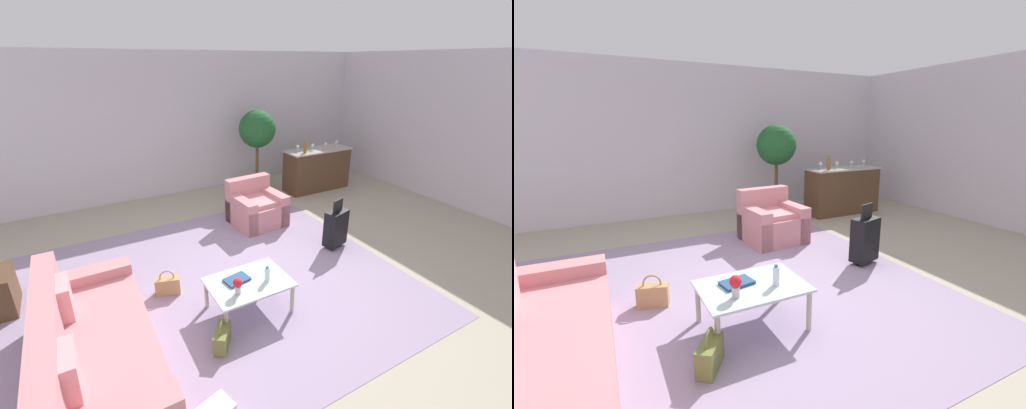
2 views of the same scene
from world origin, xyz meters
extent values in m
plane|color=#A89E89|center=(0.00, 0.00, 0.00)|extent=(12.00, 12.00, 0.00)
cube|color=silver|center=(0.00, 4.06, 1.55)|extent=(10.24, 0.12, 3.10)
cube|color=#9984A3|center=(-0.60, 0.20, 0.00)|extent=(5.20, 4.40, 0.01)
cube|color=#C67F84|center=(-2.10, -0.60, 0.23)|extent=(1.00, 2.31, 0.45)
cube|color=#C67F84|center=(-2.10, 0.43, 0.29)|extent=(1.00, 0.24, 0.58)
cube|color=#C67F84|center=(0.90, 1.60, 0.22)|extent=(0.95, 0.92, 0.44)
cube|color=#C67F84|center=(0.88, 1.93, 0.42)|extent=(0.91, 0.25, 0.84)
cube|color=#C67F84|center=(1.25, 1.62, 0.30)|extent=(0.25, 0.88, 0.60)
cube|color=#C67F84|center=(0.55, 1.58, 0.30)|extent=(0.25, 0.88, 0.60)
cube|color=pink|center=(0.90, 1.55, 0.48)|extent=(0.70, 0.65, 0.08)
cube|color=silver|center=(-0.40, -0.50, 0.42)|extent=(0.98, 0.70, 0.02)
cylinder|color=#ADA899|center=(-0.84, -0.20, 0.20)|extent=(0.05, 0.05, 0.40)
cylinder|color=#ADA899|center=(0.04, -0.20, 0.20)|extent=(0.05, 0.05, 0.40)
cylinder|color=#ADA899|center=(-0.84, -0.80, 0.20)|extent=(0.05, 0.05, 0.40)
cylinder|color=#ADA899|center=(0.04, -0.80, 0.20)|extent=(0.05, 0.05, 0.40)
cylinder|color=silver|center=(-0.20, -0.60, 0.52)|extent=(0.06, 0.06, 0.18)
cylinder|color=#2D6BBC|center=(-0.20, -0.60, 0.62)|extent=(0.04, 0.04, 0.02)
cube|color=navy|center=(-0.52, -0.42, 0.44)|extent=(0.32, 0.25, 0.03)
cylinder|color=#B2B7BC|center=(-0.62, -0.65, 0.48)|extent=(0.07, 0.07, 0.10)
sphere|color=red|center=(-0.62, -0.65, 0.58)|extent=(0.11, 0.11, 0.11)
cube|color=#513823|center=(3.10, 2.60, 0.49)|extent=(1.58, 0.56, 0.98)
cube|color=#ADA899|center=(3.10, 2.60, 0.96)|extent=(1.62, 0.60, 0.03)
cylinder|color=silver|center=(2.55, 2.64, 0.98)|extent=(0.07, 0.07, 0.01)
cylinder|color=silver|center=(2.55, 2.64, 1.02)|extent=(0.01, 0.01, 0.08)
sphere|color=silver|center=(2.55, 2.64, 1.09)|extent=(0.08, 0.08, 0.08)
cylinder|color=silver|center=(2.92, 2.58, 0.98)|extent=(0.07, 0.07, 0.01)
cylinder|color=silver|center=(2.92, 2.58, 1.02)|extent=(0.01, 0.01, 0.08)
sphere|color=silver|center=(2.92, 2.58, 1.09)|extent=(0.08, 0.08, 0.08)
cylinder|color=silver|center=(3.28, 2.56, 0.98)|extent=(0.07, 0.07, 0.01)
cylinder|color=silver|center=(3.28, 2.56, 1.02)|extent=(0.01, 0.01, 0.08)
sphere|color=silver|center=(3.28, 2.56, 1.09)|extent=(0.08, 0.08, 0.08)
cylinder|color=silver|center=(3.65, 2.59, 0.98)|extent=(0.07, 0.07, 0.01)
cylinder|color=silver|center=(3.65, 2.59, 1.02)|extent=(0.01, 0.01, 0.08)
sphere|color=silver|center=(3.65, 2.59, 1.09)|extent=(0.08, 0.08, 0.08)
cylinder|color=brown|center=(2.64, 2.49, 1.09)|extent=(0.07, 0.07, 0.22)
cylinder|color=brown|center=(2.64, 2.49, 1.24)|extent=(0.03, 0.03, 0.08)
cube|color=black|center=(1.60, 0.20, 0.35)|extent=(0.44, 0.31, 0.60)
cube|color=black|center=(1.60, 0.20, 0.75)|extent=(0.24, 0.08, 0.20)
cylinder|color=black|center=(1.46, 0.16, 0.03)|extent=(0.03, 0.05, 0.05)
cylinder|color=black|center=(1.74, 0.24, 0.03)|extent=(0.03, 0.05, 0.05)
cube|color=tan|center=(-1.19, 0.32, 0.12)|extent=(0.35, 0.23, 0.24)
torus|color=tan|center=(-1.19, 0.32, 0.26)|extent=(0.19, 0.08, 0.20)
cube|color=olive|center=(-0.94, -0.89, 0.12)|extent=(0.30, 0.34, 0.24)
torus|color=olive|center=(-0.94, -0.89, 0.26)|extent=(0.13, 0.17, 0.20)
cylinder|color=#84664C|center=(1.80, 3.20, 0.17)|extent=(0.42, 0.42, 0.34)
cylinder|color=brown|center=(1.80, 3.20, 0.75)|extent=(0.07, 0.07, 0.83)
sphere|color=#1E5628|center=(1.80, 3.20, 1.47)|extent=(0.84, 0.84, 0.84)
camera|label=1|loc=(-2.01, -3.56, 2.90)|focal=24.00mm
camera|label=2|loc=(-1.57, -3.19, 1.89)|focal=24.00mm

